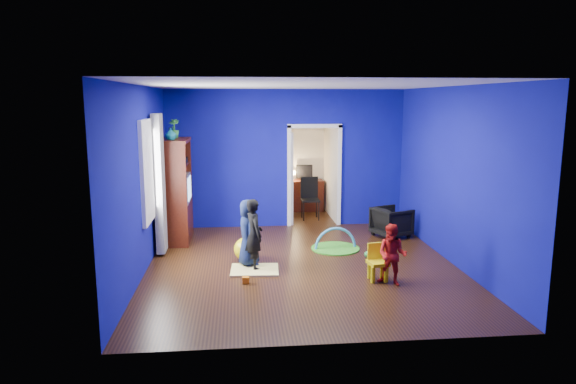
{
  "coord_description": "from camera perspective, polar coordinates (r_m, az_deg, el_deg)",
  "views": [
    {
      "loc": [
        -1.01,
        -7.99,
        2.67
      ],
      "look_at": [
        -0.19,
        0.4,
        1.16
      ],
      "focal_mm": 32.0,
      "sensor_mm": 36.0,
      "label": 1
    }
  ],
  "objects": [
    {
      "name": "book_shelf",
      "position": [
        12.48,
        1.86,
        7.17
      ],
      "size": [
        0.88,
        0.24,
        0.04
      ],
      "primitive_type": "cube",
      "color": "white",
      "rests_on": "study_desk"
    },
    {
      "name": "doorway",
      "position": [
        10.98,
        2.92,
        1.66
      ],
      "size": [
        1.16,
        0.1,
        2.1
      ],
      "primitive_type": "cube",
      "color": "white",
      "rests_on": "floor"
    },
    {
      "name": "desk_lamp",
      "position": [
        12.51,
        0.58,
        2.16
      ],
      "size": [
        0.14,
        0.14,
        0.14
      ],
      "primitive_type": "sphere",
      "color": "#FFD88C",
      "rests_on": "study_desk"
    },
    {
      "name": "wall_back",
      "position": [
        10.86,
        -0.2,
        3.71
      ],
      "size": [
        5.0,
        0.02,
        2.9
      ],
      "primitive_type": "cube",
      "color": "#0B0B7F",
      "rests_on": "floor"
    },
    {
      "name": "desk_monitor",
      "position": [
        12.6,
        1.82,
        2.3
      ],
      "size": [
        0.4,
        0.05,
        0.32
      ],
      "primitive_type": "cube",
      "color": "black",
      "rests_on": "study_desk"
    },
    {
      "name": "curtain",
      "position": [
        9.11,
        -14.09,
        0.88
      ],
      "size": [
        0.14,
        0.42,
        2.4
      ],
      "primitive_type": "cube",
      "color": "slate",
      "rests_on": "floor"
    },
    {
      "name": "toy_1",
      "position": [
        7.71,
        -4.72,
        -9.74
      ],
      "size": [
        0.1,
        0.08,
        0.1
      ],
      "primitive_type": "cube",
      "color": "orange",
      "rests_on": "floor"
    },
    {
      "name": "folding_chair",
      "position": [
        11.62,
        2.49,
        -0.82
      ],
      "size": [
        0.4,
        0.4,
        0.92
      ],
      "primitive_type": "cube",
      "color": "black",
      "rests_on": "floor"
    },
    {
      "name": "child_navy",
      "position": [
        8.38,
        -4.38,
        -4.52
      ],
      "size": [
        0.42,
        0.58,
        1.1
      ],
      "primitive_type": "imported",
      "rotation": [
        0.0,
        0.0,
        1.7
      ],
      "color": "#0F1138",
      "rests_on": "floor"
    },
    {
      "name": "toy_arch",
      "position": [
        9.43,
        5.29,
        -6.21
      ],
      "size": [
        0.79,
        0.13,
        0.78
      ],
      "primitive_type": "torus",
      "rotation": [
        1.57,
        0.0,
        0.1
      ],
      "color": "#3F8CD8",
      "rests_on": "floor"
    },
    {
      "name": "yellow_blanket",
      "position": [
        8.25,
        -3.72,
        -8.63
      ],
      "size": [
        0.78,
        0.64,
        0.03
      ],
      "primitive_type": "cube",
      "rotation": [
        0.0,
        0.0,
        -0.06
      ],
      "color": "#F2E07A",
      "rests_on": "floor"
    },
    {
      "name": "wall_right",
      "position": [
        8.81,
        17.96,
        1.7
      ],
      "size": [
        0.02,
        5.5,
        2.9
      ],
      "primitive_type": "cube",
      "color": "#0B0B7F",
      "rests_on": "floor"
    },
    {
      "name": "armchair",
      "position": [
        10.37,
        11.44,
        -3.28
      ],
      "size": [
        0.84,
        0.83,
        0.59
      ],
      "primitive_type": "imported",
      "rotation": [
        0.0,
        0.0,
        1.96
      ],
      "color": "black",
      "rests_on": "floor"
    },
    {
      "name": "toy_2",
      "position": [
        9.02,
        8.82,
        -6.83
      ],
      "size": [
        0.11,
        0.11,
        0.11
      ],
      "primitive_type": "sphere",
      "color": "green",
      "rests_on": "floor"
    },
    {
      "name": "play_mat",
      "position": [
        9.44,
        5.28,
        -6.25
      ],
      "size": [
        0.87,
        0.87,
        0.02
      ],
      "primitive_type": "cylinder",
      "color": "green",
      "rests_on": "floor"
    },
    {
      "name": "potted_plant",
      "position": [
        10.07,
        -12.56,
        6.9
      ],
      "size": [
        0.24,
        0.24,
        0.36
      ],
      "primitive_type": "imported",
      "rotation": [
        0.0,
        0.0,
        -0.2
      ],
      "color": "#308432",
      "rests_on": "tv_armoire"
    },
    {
      "name": "child_black",
      "position": [
        8.19,
        -3.79,
        -4.72
      ],
      "size": [
        0.4,
        0.48,
        1.14
      ],
      "primitive_type": "imported",
      "rotation": [
        0.0,
        0.0,
        1.9
      ],
      "color": "black",
      "rests_on": "floor"
    },
    {
      "name": "toddler_red",
      "position": [
        7.67,
        11.51,
        -6.86
      ],
      "size": [
        0.55,
        0.52,
        0.91
      ],
      "primitive_type": "imported",
      "rotation": [
        0.0,
        0.0,
        -0.55
      ],
      "color": "red",
      "rests_on": "floor"
    },
    {
      "name": "toy_3",
      "position": [
        9.35,
        10.81,
        -6.31
      ],
      "size": [
        0.1,
        0.08,
        0.1
      ],
      "primitive_type": "cube",
      "color": "#D7509E",
      "rests_on": "floor"
    },
    {
      "name": "wall_front",
      "position": [
        5.48,
        5.21,
        -2.77
      ],
      "size": [
        5.0,
        0.02,
        2.9
      ],
      "primitive_type": "cube",
      "color": "#0B0B7F",
      "rests_on": "floor"
    },
    {
      "name": "vase",
      "position": [
        9.56,
        -12.92,
        6.29
      ],
      "size": [
        0.27,
        0.27,
        0.22
      ],
      "primitive_type": "imported",
      "rotation": [
        0.0,
        0.0,
        0.37
      ],
      "color": "#0C5064",
      "rests_on": "tv_armoire"
    },
    {
      "name": "tv_armoire",
      "position": [
        9.98,
        -12.46,
        0.16
      ],
      "size": [
        0.58,
        1.14,
        1.96
      ],
      "primitive_type": "cube",
      "color": "#42190B",
      "rests_on": "floor"
    },
    {
      "name": "toy_0",
      "position": [
        9.68,
        11.58,
        -5.73
      ],
      "size": [
        0.11,
        0.11,
        0.11
      ],
      "primitive_type": "sphere",
      "color": "#29A7EA",
      "rests_on": "floor"
    },
    {
      "name": "crt_tv",
      "position": [
        9.97,
        -12.24,
        0.39
      ],
      "size": [
        0.46,
        0.7,
        0.54
      ],
      "primitive_type": "cube",
      "color": "silver",
      "rests_on": "tv_armoire"
    },
    {
      "name": "floor",
      "position": [
        8.49,
        1.56,
        -8.19
      ],
      "size": [
        5.0,
        5.5,
        0.01
      ],
      "primitive_type": "cube",
      "color": "black",
      "rests_on": "ground"
    },
    {
      "name": "window_left",
      "position": [
        8.55,
        -15.47,
        2.25
      ],
      "size": [
        0.03,
        0.95,
        1.55
      ],
      "primitive_type": "cube",
      "color": "white",
      "rests_on": "wall_left"
    },
    {
      "name": "wall_left",
      "position": [
        8.22,
        -15.95,
        1.22
      ],
      "size": [
        0.02,
        5.5,
        2.9
      ],
      "primitive_type": "cube",
      "color": "#0B0B7F",
      "rests_on": "floor"
    },
    {
      "name": "hopper_ball",
      "position": [
        8.72,
        -4.72,
        -6.35
      ],
      "size": [
        0.4,
        0.4,
        0.4
      ],
      "primitive_type": "sphere",
      "color": "yellow",
      "rests_on": "floor"
    },
    {
      "name": "kid_chair",
      "position": [
        7.87,
        9.97,
        -7.91
      ],
      "size": [
        0.32,
        0.32,
        0.5
      ],
      "primitive_type": "cube",
      "rotation": [
        0.0,
        0.0,
        0.18
      ],
      "color": "yellow",
      "rests_on": "floor"
    },
    {
      "name": "alcove",
      "position": [
        11.81,
        2.3,
        3.25
      ],
      "size": [
        1.0,
        1.75,
        2.5
      ],
      "primitive_type": null,
      "color": "silver",
      "rests_on": "floor"
    },
    {
      "name": "study_desk",
      "position": [
        12.57,
        1.88,
        -0.37
      ],
      "size": [
        0.88,
        0.44,
        0.75
      ],
      "primitive_type": "cube",
      "color": "#3D140A",
      "rests_on": "floor"
    },
    {
      "name": "ceiling",
      "position": [
        8.06,
        1.66,
        11.78
      ],
      "size": [
        5.0,
        5.5,
        0.01
      ],
      "primitive_type": "cube",
      "color": "white",
      "rests_on": "wall_back"
    }
  ]
}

